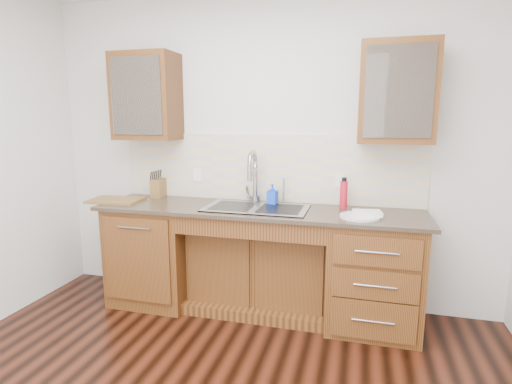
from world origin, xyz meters
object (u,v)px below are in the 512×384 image
(water_bottle, at_px, (344,195))
(soap_bottle, at_px, (272,194))
(plate, at_px, (360,216))
(cutting_board, at_px, (116,200))
(knife_block, at_px, (158,188))

(water_bottle, bearing_deg, soap_bottle, -178.80)
(soap_bottle, bearing_deg, water_bottle, 9.95)
(soap_bottle, height_order, water_bottle, water_bottle)
(soap_bottle, bearing_deg, plate, -11.53)
(water_bottle, xyz_separation_m, plate, (0.14, -0.28, -0.10))
(cutting_board, bearing_deg, plate, -1.42)
(soap_bottle, xyz_separation_m, cutting_board, (-1.38, -0.22, -0.08))
(plate, xyz_separation_m, knife_block, (-1.84, 0.33, 0.08))
(water_bottle, relative_size, cutting_board, 0.51)
(soap_bottle, xyz_separation_m, water_bottle, (0.59, 0.01, 0.02))
(soap_bottle, distance_m, plate, 0.78)
(plate, bearing_deg, soap_bottle, 159.72)
(plate, distance_m, cutting_board, 2.11)
(soap_bottle, xyz_separation_m, plate, (0.73, -0.27, -0.08))
(water_bottle, distance_m, plate, 0.33)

